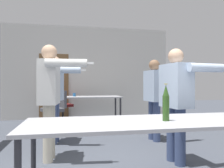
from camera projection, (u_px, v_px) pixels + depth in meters
back_wall at (88, 73)px, 7.10m from camera, size 5.33×0.12×2.95m
conference_table_near at (151, 127)px, 2.04m from camera, size 2.31×0.78×0.76m
conference_table_far at (84, 99)px, 6.01m from camera, size 2.05×0.77×0.76m
person_left_plaid at (50, 91)px, 3.16m from camera, size 0.76×0.72×1.67m
person_center_tall at (55, 91)px, 4.08m from camera, size 0.74×0.79×1.63m
person_far_watching at (177, 95)px, 3.05m from camera, size 0.81×0.69×1.59m
person_near_casual at (155, 92)px, 4.27m from camera, size 0.79×0.67×1.58m
office_chair_far_right at (61, 107)px, 6.49m from camera, size 0.68×0.66×0.92m
office_chair_near_pushed at (55, 111)px, 5.26m from camera, size 0.65×0.60×0.94m
beer_bottle at (166, 103)px, 2.02m from camera, size 0.06×0.06×0.34m
drink_cup at (74, 95)px, 6.07m from camera, size 0.08×0.08×0.09m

